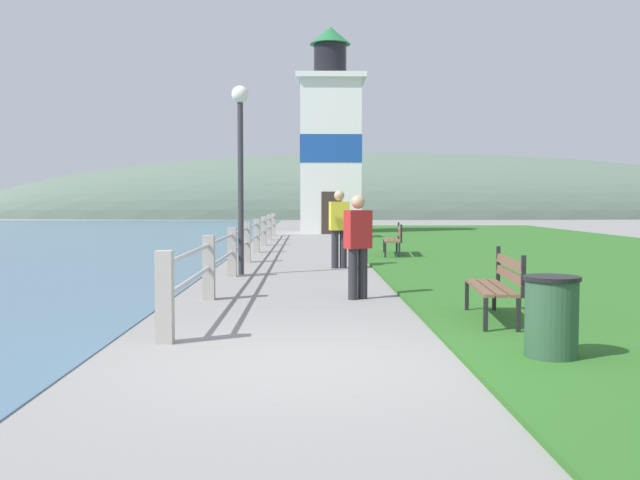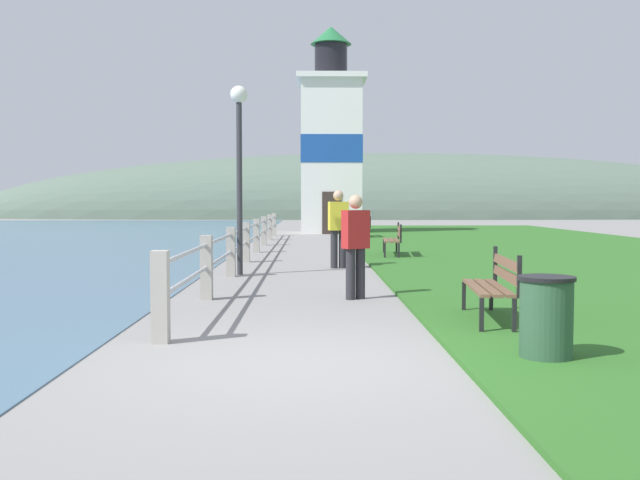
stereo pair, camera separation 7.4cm
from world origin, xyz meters
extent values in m
plane|color=gray|center=(0.00, 0.00, 0.00)|extent=(160.00, 160.00, 0.00)
cube|color=#2D6623|center=(7.58, 14.78, 0.03)|extent=(12.00, 44.34, 0.06)
cube|color=#A8A399|center=(-1.48, 1.00, 0.51)|extent=(0.18, 0.18, 1.02)
cube|color=#A8A399|center=(-1.48, 4.45, 0.51)|extent=(0.18, 0.18, 1.02)
cube|color=#A8A399|center=(-1.48, 7.89, 0.51)|extent=(0.18, 0.18, 1.02)
cube|color=#A8A399|center=(-1.48, 11.34, 0.51)|extent=(0.18, 0.18, 1.02)
cube|color=#A8A399|center=(-1.48, 14.79, 0.51)|extent=(0.18, 0.18, 1.02)
cube|color=#A8A399|center=(-1.48, 18.23, 0.51)|extent=(0.18, 0.18, 1.02)
cube|color=#A8A399|center=(-1.48, 21.68, 0.51)|extent=(0.18, 0.18, 1.02)
cube|color=#A8A399|center=(-1.48, 25.13, 0.51)|extent=(0.18, 0.18, 1.02)
cylinder|color=#B2B2B7|center=(-1.48, 13.06, 0.87)|extent=(0.06, 24.13, 0.06)
cylinder|color=#B2B2B7|center=(-1.48, 13.06, 0.51)|extent=(0.06, 24.13, 0.06)
cube|color=brown|center=(2.24, 2.13, 0.47)|extent=(0.26, 1.69, 0.04)
cube|color=brown|center=(2.39, 2.11, 0.47)|extent=(0.26, 1.69, 0.04)
cube|color=brown|center=(2.53, 2.10, 0.47)|extent=(0.26, 1.69, 0.04)
cube|color=brown|center=(2.62, 2.09, 0.79)|extent=(0.21, 1.68, 0.11)
cube|color=brown|center=(2.62, 2.09, 0.63)|extent=(0.21, 1.68, 0.11)
cube|color=black|center=(2.13, 1.32, 0.23)|extent=(0.05, 0.05, 0.45)
cube|color=black|center=(2.28, 2.94, 0.23)|extent=(0.05, 0.05, 0.45)
cube|color=black|center=(2.50, 1.28, 0.23)|extent=(0.05, 0.05, 0.45)
cube|color=black|center=(2.65, 2.91, 0.23)|extent=(0.05, 0.05, 0.45)
cube|color=black|center=(2.55, 1.28, 0.70)|extent=(0.05, 0.05, 0.49)
cube|color=black|center=(2.69, 2.90, 0.70)|extent=(0.05, 0.05, 0.49)
cube|color=brown|center=(2.26, 13.00, 0.47)|extent=(0.29, 1.96, 0.04)
cube|color=brown|center=(2.40, 12.98, 0.47)|extent=(0.29, 1.96, 0.04)
cube|color=brown|center=(2.55, 12.97, 0.47)|extent=(0.29, 1.96, 0.04)
cube|color=brown|center=(2.64, 12.96, 0.79)|extent=(0.23, 1.95, 0.11)
cube|color=brown|center=(2.64, 12.96, 0.63)|extent=(0.23, 1.95, 0.11)
cube|color=black|center=(2.14, 12.05, 0.23)|extent=(0.05, 0.05, 0.45)
cube|color=black|center=(2.30, 13.95, 0.23)|extent=(0.05, 0.05, 0.45)
cube|color=black|center=(2.50, 12.02, 0.23)|extent=(0.05, 0.05, 0.45)
cube|color=black|center=(2.67, 13.92, 0.23)|extent=(0.05, 0.05, 0.45)
cube|color=black|center=(2.55, 12.01, 0.70)|extent=(0.05, 0.05, 0.49)
cube|color=black|center=(2.72, 13.91, 0.70)|extent=(0.05, 0.05, 0.49)
cube|color=brown|center=(2.19, 23.25, 0.47)|extent=(0.19, 1.90, 0.04)
cube|color=brown|center=(2.33, 23.25, 0.47)|extent=(0.19, 1.90, 0.04)
cube|color=brown|center=(2.48, 23.26, 0.47)|extent=(0.19, 1.90, 0.04)
cube|color=brown|center=(2.57, 23.26, 0.79)|extent=(0.13, 1.90, 0.11)
cube|color=brown|center=(2.57, 23.26, 0.63)|extent=(0.13, 1.90, 0.11)
cube|color=black|center=(2.19, 22.32, 0.23)|extent=(0.05, 0.05, 0.45)
cube|color=black|center=(2.11, 24.17, 0.23)|extent=(0.05, 0.05, 0.45)
cube|color=black|center=(2.56, 22.34, 0.23)|extent=(0.05, 0.05, 0.45)
cube|color=black|center=(2.48, 24.19, 0.23)|extent=(0.05, 0.05, 0.45)
cube|color=black|center=(2.61, 22.34, 0.70)|extent=(0.05, 0.05, 0.49)
cube|color=black|center=(2.53, 24.19, 0.70)|extent=(0.05, 0.05, 0.49)
cube|color=white|center=(1.15, 28.16, 3.66)|extent=(2.88, 2.88, 7.32)
cube|color=#194799|center=(1.15, 28.16, 4.03)|extent=(2.92, 2.92, 1.32)
cube|color=white|center=(1.15, 28.16, 7.45)|extent=(3.32, 3.32, 0.25)
cylinder|color=black|center=(1.15, 28.16, 8.36)|extent=(1.59, 1.59, 1.56)
cone|color=#23703D|center=(1.15, 28.16, 9.56)|extent=(1.98, 1.98, 0.86)
cube|color=#332823|center=(1.15, 26.69, 1.00)|extent=(0.90, 0.06, 2.00)
cylinder|color=#28282D|center=(0.80, 4.43, 0.40)|extent=(0.15, 0.15, 0.81)
cylinder|color=#28282D|center=(0.96, 4.51, 0.40)|extent=(0.15, 0.15, 0.81)
cube|color=#B22323|center=(0.88, 4.47, 1.11)|extent=(0.46, 0.38, 0.61)
sphere|color=tan|center=(0.88, 4.47, 1.54)|extent=(0.22, 0.22, 0.22)
cylinder|color=#28282D|center=(0.71, 9.69, 0.44)|extent=(0.17, 0.17, 0.88)
cylinder|color=#28282D|center=(0.91, 9.73, 0.44)|extent=(0.17, 0.17, 0.88)
cube|color=yellow|center=(0.81, 9.71, 1.21)|extent=(0.48, 0.32, 0.66)
sphere|color=tan|center=(0.81, 9.71, 1.69)|extent=(0.24, 0.24, 0.24)
cylinder|color=#2D5138|center=(2.43, -0.02, 0.40)|extent=(0.50, 0.50, 0.80)
cylinder|color=black|center=(2.43, -0.02, 0.82)|extent=(0.54, 0.54, 0.04)
cylinder|color=#333338|center=(-1.33, 8.23, 1.80)|extent=(0.12, 0.12, 3.60)
sphere|color=white|center=(-1.33, 8.23, 3.78)|extent=(0.36, 0.36, 0.36)
ellipsoid|color=#566B5B|center=(8.00, 59.56, 0.00)|extent=(80.00, 16.00, 12.00)
camera|label=1|loc=(0.10, -6.76, 1.56)|focal=40.00mm
camera|label=2|loc=(0.17, -6.76, 1.56)|focal=40.00mm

